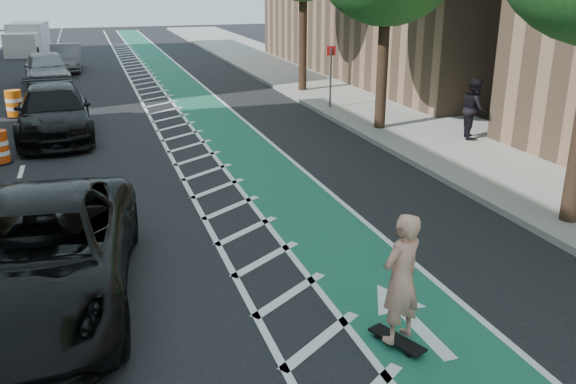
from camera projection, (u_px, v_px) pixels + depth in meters
name	position (u px, v px, depth m)	size (l,w,h in m)	color
ground	(184.00, 271.00, 10.73)	(120.00, 120.00, 0.00)	black
bike_lane	(226.00, 131.00, 20.58)	(2.00, 90.00, 0.01)	#1A5E47
buffer_strip	(181.00, 134.00, 20.14)	(1.40, 90.00, 0.01)	silver
sidewalk_right	(398.00, 116.00, 22.47)	(5.00, 90.00, 0.15)	gray
curb_right	(337.00, 121.00, 21.75)	(0.12, 90.00, 0.16)	gray
sign_post	(331.00, 76.00, 23.28)	(0.35, 0.08, 2.47)	#4C4C4C
skateboard	(397.00, 340.00, 8.51)	(0.55, 0.91, 0.12)	black
skateboarder	(401.00, 279.00, 8.20)	(0.68, 0.45, 1.87)	tan
suv_near	(37.00, 255.00, 9.37)	(2.81, 6.08, 1.69)	black
suv_far	(54.00, 112.00, 19.55)	(2.26, 5.57, 1.62)	black
car_silver	(47.00, 69.00, 28.85)	(1.97, 4.90, 1.67)	gray
car_grey	(66.00, 58.00, 33.75)	(1.55, 4.44, 1.46)	#55555A
pedestrian	(474.00, 109.00, 18.81)	(0.90, 0.70, 1.85)	black
box_truck	(27.00, 40.00, 41.28)	(2.76, 5.11, 2.03)	silver
barrel_b	(51.00, 108.00, 22.38)	(0.58, 0.58, 0.79)	#F74D0D
barrel_c	(14.00, 104.00, 22.54)	(0.73, 0.73, 1.00)	orange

